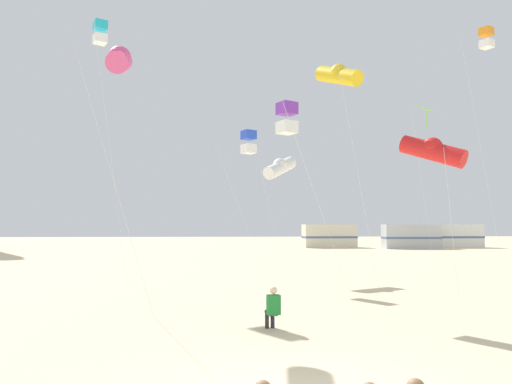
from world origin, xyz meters
name	(u,v)px	position (x,y,z in m)	size (l,w,h in m)	color
kite_flyer_standing	(273,307)	(0.11, 5.52, 0.61)	(0.40, 0.55, 1.16)	#238438
kite_tube_rainbow	(120,61)	(-4.70, 8.53, 8.27)	(2.49, 2.70, 8.98)	silver
kite_tube_gold	(339,75)	(3.83, 12.92, 9.39)	(2.46, 2.78, 10.09)	silver
kite_box_orange	(486,39)	(13.35, 17.48, 13.13)	(1.75, 1.75, 13.75)	silver
kite_box_cyan	(100,33)	(-7.40, 16.26, 12.36)	(1.94, 1.94, 12.96)	silver
kite_box_violet	(287,118)	(1.09, 9.67, 6.67)	(2.71, 2.67, 7.25)	silver
kite_diamond_lime	(426,116)	(10.91, 20.01, 9.32)	(1.48, 1.48, 9.94)	silver
kite_box_blue	(249,142)	(0.02, 16.02, 6.89)	(2.56, 2.16, 7.47)	silver
kite_tube_white	(280,167)	(1.83, 18.10, 5.91)	(2.14, 2.38, 6.61)	silver
kite_tube_scarlet	(433,150)	(6.65, 9.95, 5.60)	(2.27, 2.25, 6.30)	silver
rv_van_cream	(329,236)	(11.70, 49.97, 1.39)	(6.57, 2.73, 2.80)	beige
rv_van_silver	(411,237)	(20.62, 46.67, 1.39)	(6.55, 2.66, 2.80)	#B7BABF
rv_van_white	(454,236)	(27.03, 49.03, 1.39)	(6.47, 2.44, 2.80)	white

